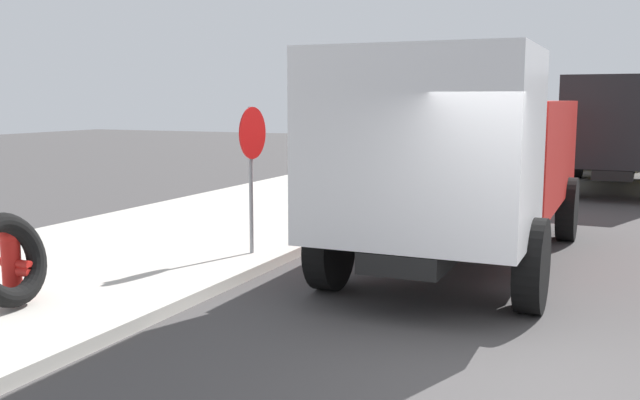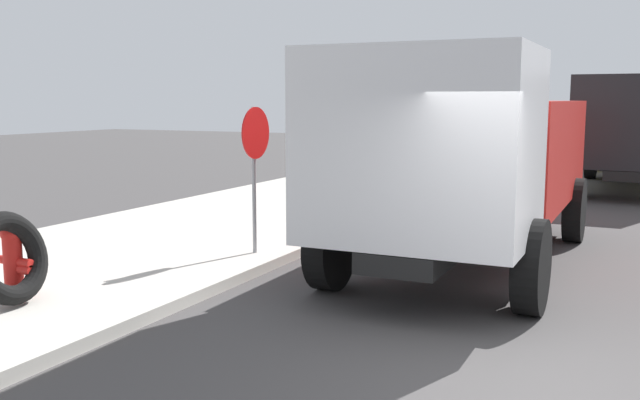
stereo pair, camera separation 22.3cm
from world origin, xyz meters
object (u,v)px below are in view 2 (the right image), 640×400
at_px(stop_sign, 255,152).
at_px(fire_hydrant, 13,258).
at_px(loose_tire, 8,258).
at_px(dump_truck_gray, 620,121).
at_px(dump_truck_yellow, 633,130).
at_px(dump_truck_red, 469,156).

bearing_deg(stop_sign, fire_hydrant, 158.90).
relative_size(loose_tire, dump_truck_gray, 0.15).
height_order(fire_hydrant, loose_tire, loose_tire).
height_order(dump_truck_yellow, dump_truck_gray, same).
height_order(stop_sign, dump_truck_yellow, dump_truck_yellow).
relative_size(fire_hydrant, dump_truck_gray, 0.12).
xyz_separation_m(loose_tire, dump_truck_gray, (23.82, -5.00, 0.92)).
bearing_deg(dump_truck_red, fire_hydrant, 137.48).
height_order(dump_truck_red, dump_truck_gray, same).
xyz_separation_m(fire_hydrant, stop_sign, (3.30, -1.27, 1.03)).
distance_m(fire_hydrant, dump_truck_gray, 24.16).
distance_m(loose_tire, dump_truck_yellow, 16.47).
bearing_deg(loose_tire, fire_hydrant, 40.90).
distance_m(stop_sign, dump_truck_gray, 20.65).
relative_size(dump_truck_red, dump_truck_yellow, 1.00).
bearing_deg(dump_truck_yellow, stop_sign, 158.36).
bearing_deg(stop_sign, dump_truck_gray, -11.02).
distance_m(stop_sign, dump_truck_yellow, 12.75).
bearing_deg(loose_tire, dump_truck_red, -39.46).
xyz_separation_m(fire_hydrant, dump_truck_red, (4.52, -4.15, 0.99)).
xyz_separation_m(fire_hydrant, dump_truck_gray, (23.57, -5.22, 0.99)).
height_order(loose_tire, stop_sign, stop_sign).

